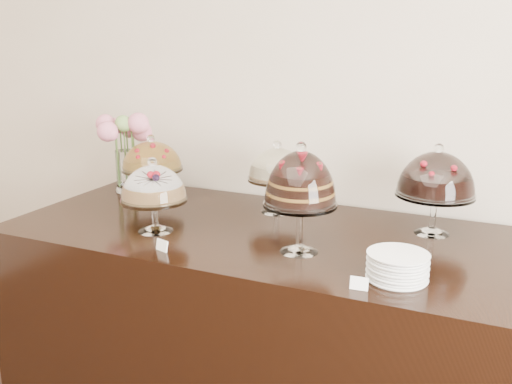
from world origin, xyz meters
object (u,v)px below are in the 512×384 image
at_px(display_counter, 261,323).
at_px(cake_stand_choco_layer, 300,183).
at_px(flower_vase, 125,140).
at_px(cake_stand_fruit_tart, 152,159).
at_px(cake_stand_cheesecake, 277,168).
at_px(cake_stand_sugar_sponge, 154,187).
at_px(plate_stack, 397,266).
at_px(cake_stand_dark_choco, 436,178).

distance_m(display_counter, cake_stand_choco_layer, 0.78).
bearing_deg(flower_vase, display_counter, -16.94).
bearing_deg(cake_stand_fruit_tart, cake_stand_cheesecake, 3.78).
height_order(display_counter, cake_stand_cheesecake, cake_stand_cheesecake).
distance_m(cake_stand_sugar_sponge, flower_vase, 0.70).
relative_size(cake_stand_choco_layer, plate_stack, 2.10).
relative_size(cake_stand_sugar_sponge, cake_stand_choco_layer, 0.75).
height_order(flower_vase, plate_stack, flower_vase).
xyz_separation_m(display_counter, cake_stand_choco_layer, (0.24, -0.18, 0.72)).
relative_size(cake_stand_cheesecake, cake_stand_dark_choco, 0.89).
bearing_deg(display_counter, flower_vase, 163.06).
relative_size(cake_stand_cheesecake, plate_stack, 1.68).
relative_size(cake_stand_dark_choco, flower_vase, 0.90).
xyz_separation_m(display_counter, plate_stack, (0.64, -0.29, 0.50)).
bearing_deg(plate_stack, flower_vase, 159.89).
bearing_deg(cake_stand_sugar_sponge, flower_vase, 136.29).
bearing_deg(plate_stack, cake_stand_choco_layer, 164.33).
bearing_deg(plate_stack, display_counter, 155.61).
xyz_separation_m(flower_vase, plate_stack, (1.54, -0.56, -0.23)).
distance_m(cake_stand_cheesecake, plate_stack, 0.89).
height_order(cake_stand_dark_choco, cake_stand_fruit_tart, cake_stand_dark_choco).
xyz_separation_m(cake_stand_sugar_sponge, cake_stand_choco_layer, (0.64, 0.02, 0.08)).
distance_m(cake_stand_sugar_sponge, cake_stand_dark_choco, 1.18).
relative_size(cake_stand_sugar_sponge, plate_stack, 1.57).
distance_m(display_counter, cake_stand_fruit_tart, 0.99).
xyz_separation_m(display_counter, cake_stand_sugar_sponge, (-0.40, -0.20, 0.64)).
bearing_deg(cake_stand_choco_layer, display_counter, 143.57).
relative_size(display_counter, cake_stand_dark_choco, 5.70).
bearing_deg(cake_stand_choco_layer, cake_stand_fruit_tart, 157.03).
distance_m(display_counter, cake_stand_sugar_sponge, 0.79).
relative_size(cake_stand_cheesecake, flower_vase, 0.80).
xyz_separation_m(cake_stand_choco_layer, cake_stand_fruit_tart, (-0.94, 0.40, -0.07)).
bearing_deg(flower_vase, cake_stand_sugar_sponge, -43.71).
height_order(cake_stand_sugar_sponge, cake_stand_dark_choco, cake_stand_dark_choco).
height_order(cake_stand_fruit_tart, plate_stack, cake_stand_fruit_tart).
distance_m(flower_vase, plate_stack, 1.66).
xyz_separation_m(display_counter, cake_stand_fruit_tart, (-0.70, 0.22, 0.66)).
relative_size(cake_stand_dark_choco, cake_stand_fruit_tart, 1.16).
bearing_deg(cake_stand_cheesecake, cake_stand_dark_choco, -0.99).
bearing_deg(cake_stand_choco_layer, plate_stack, -15.67).
bearing_deg(flower_vase, plate_stack, -20.11).
xyz_separation_m(cake_stand_dark_choco, plate_stack, (-0.04, -0.54, -0.19)).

